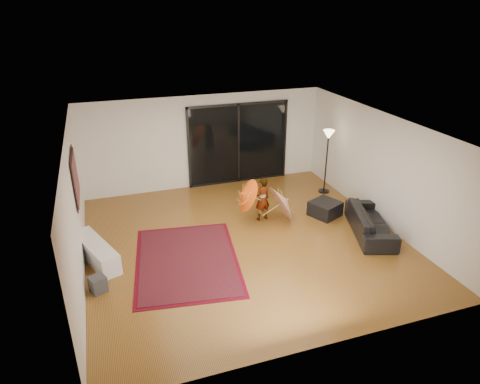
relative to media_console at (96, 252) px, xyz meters
name	(u,v)px	position (x,y,z in m)	size (l,w,h in m)	color
floor	(245,241)	(3.25, -0.23, -0.22)	(7.00, 7.00, 0.00)	olive
ceiling	(245,127)	(3.25, -0.23, 2.48)	(7.00, 7.00, 0.00)	white
wall_back	(205,142)	(3.25, 3.27, 1.13)	(7.00, 7.00, 0.00)	silver
wall_front	(323,278)	(3.25, -3.73, 1.13)	(7.00, 7.00, 0.00)	silver
wall_left	(75,211)	(-0.25, -0.23, 1.13)	(7.00, 7.00, 0.00)	silver
wall_right	(381,169)	(6.75, -0.23, 1.13)	(7.00, 7.00, 0.00)	silver
sliding_door	(238,144)	(4.25, 3.24, 0.98)	(3.06, 0.07, 2.40)	black
painting	(75,178)	(-0.21, 0.77, 1.43)	(0.04, 1.28, 1.08)	black
media_console	(96,252)	(0.00, 0.00, 0.00)	(0.40, 1.62, 0.45)	white
speaker	(98,284)	(0.00, -1.09, -0.07)	(0.28, 0.28, 0.32)	#424244
persian_rug	(187,260)	(1.81, -0.61, -0.21)	(2.55, 3.27, 0.02)	#560716
sofa	(371,222)	(6.20, -0.82, 0.07)	(2.00, 0.78, 0.58)	black
ottoman	(325,209)	(5.64, 0.34, -0.03)	(0.67, 0.67, 0.38)	black
floor_lamp	(328,144)	(6.35, 1.68, 1.22)	(0.32, 0.32, 1.83)	black
child	(262,199)	(4.02, 0.65, 0.34)	(0.41, 0.27, 1.13)	#999999
parasol_orange	(242,197)	(3.47, 0.60, 0.51)	(0.53, 0.83, 0.87)	#E44E0C
parasol_white	(287,200)	(4.62, 0.50, 0.28)	(0.64, 1.00, 1.00)	white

